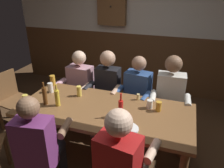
{
  "coord_description": "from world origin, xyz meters",
  "views": [
    {
      "loc": [
        0.8,
        -2.03,
        2.09
      ],
      "look_at": [
        0.0,
        0.32,
        0.96
      ],
      "focal_mm": 35.39,
      "sensor_mm": 36.0,
      "label": 1
    }
  ],
  "objects": [
    {
      "name": "chair_empty_far_end",
      "position": [
        -1.62,
        0.31,
        0.48
      ],
      "size": [
        0.51,
        0.51,
        0.88
      ],
      "rotation": [
        0.0,
        0.0,
        -1.74
      ],
      "color": "brown",
      "rests_on": "ground_plane"
    },
    {
      "name": "back_wall_wainscot",
      "position": [
        0.0,
        2.29,
        0.59
      ],
      "size": [
        5.53,
        0.12,
        1.18
      ],
      "primitive_type": "cube",
      "color": "brown",
      "rests_on": "ground_plane"
    },
    {
      "name": "person_3",
      "position": [
        0.69,
        0.73,
        0.69
      ],
      "size": [
        0.53,
        0.53,
        1.25
      ],
      "rotation": [
        0.0,
        0.0,
        3.2
      ],
      "color": "silver",
      "rests_on": "ground_plane"
    },
    {
      "name": "pint_glass_5",
      "position": [
        -0.42,
        0.23,
        0.83
      ],
      "size": [
        0.06,
        0.06,
        0.14
      ],
      "primitive_type": "cylinder",
      "color": "#E5C64C",
      "rests_on": "dining_table"
    },
    {
      "name": "plate_0",
      "position": [
        0.36,
        -0.27,
        0.77
      ],
      "size": [
        0.23,
        0.23,
        0.01
      ],
      "primitive_type": "cylinder",
      "color": "white",
      "rests_on": "dining_table"
    },
    {
      "name": "bottle_0",
      "position": [
        0.23,
        -0.07,
        0.87
      ],
      "size": [
        0.05,
        0.05,
        0.29
      ],
      "color": "red",
      "rests_on": "dining_table"
    },
    {
      "name": "person_2",
      "position": [
        0.22,
        0.72,
        0.66
      ],
      "size": [
        0.54,
        0.56,
        1.19
      ],
      "rotation": [
        0.0,
        0.0,
        2.99
      ],
      "color": "#2D4C84",
      "rests_on": "ground_plane"
    },
    {
      "name": "person_1",
      "position": [
        -0.23,
        0.71,
        0.68
      ],
      "size": [
        0.5,
        0.53,
        1.23
      ],
      "rotation": [
        0.0,
        0.0,
        3.11
      ],
      "color": "black",
      "rests_on": "ground_plane"
    },
    {
      "name": "wall_dart_cabinet",
      "position": [
        -0.63,
        2.16,
        1.69
      ],
      "size": [
        0.56,
        0.15,
        0.7
      ],
      "color": "brown"
    },
    {
      "name": "table_candle",
      "position": [
        0.32,
        0.37,
        0.8
      ],
      "size": [
        0.04,
        0.04,
        0.08
      ],
      "primitive_type": "cylinder",
      "color": "#F9E08C",
      "rests_on": "dining_table"
    },
    {
      "name": "bottle_2",
      "position": [
        -0.71,
        -0.09,
        0.88
      ],
      "size": [
        0.05,
        0.05,
        0.29
      ],
      "color": "#593314",
      "rests_on": "dining_table"
    },
    {
      "name": "pint_glass_2",
      "position": [
        -0.92,
        0.41,
        0.84
      ],
      "size": [
        0.07,
        0.07,
        0.15
      ],
      "primitive_type": "cylinder",
      "color": "gold",
      "rests_on": "dining_table"
    },
    {
      "name": "person_0",
      "position": [
        -0.69,
        0.72,
        0.66
      ],
      "size": [
        0.53,
        0.53,
        1.18
      ],
      "rotation": [
        0.0,
        0.0,
        3.08
      ],
      "color": "#B78493",
      "rests_on": "ground_plane"
    },
    {
      "name": "ground_plane",
      "position": [
        0.0,
        0.0,
        0.0
      ],
      "size": [
        6.64,
        6.64,
        0.0
      ],
      "primitive_type": "plane",
      "color": "#4C331E"
    },
    {
      "name": "dining_table",
      "position": [
        0.0,
        0.04,
        0.67
      ],
      "size": [
        2.03,
        0.91,
        0.76
      ],
      "color": "brown",
      "rests_on": "ground_plane"
    },
    {
      "name": "person_5",
      "position": [
        0.42,
        -0.65,
        0.69
      ],
      "size": [
        0.53,
        0.58,
        1.26
      ],
      "rotation": [
        0.0,
        0.0,
        -0.17
      ],
      "color": "#AD1919",
      "rests_on": "ground_plane"
    },
    {
      "name": "person_4",
      "position": [
        -0.42,
        -0.65,
        0.67
      ],
      "size": [
        0.53,
        0.57,
        1.22
      ],
      "rotation": [
        0.0,
        0.0,
        0.17
      ],
      "color": "#6B2D66",
      "rests_on": "ground_plane"
    },
    {
      "name": "pint_glass_0",
      "position": [
        0.5,
        0.22,
        0.81
      ],
      "size": [
        0.07,
        0.07,
        0.11
      ],
      "primitive_type": "cylinder",
      "color": "white",
      "rests_on": "dining_table"
    },
    {
      "name": "pint_glass_4",
      "position": [
        -0.94,
        -0.16,
        0.82
      ],
      "size": [
        0.07,
        0.07,
        0.12
      ],
      "primitive_type": "cylinder",
      "color": "#E5C64C",
      "rests_on": "dining_table"
    },
    {
      "name": "pint_glass_3",
      "position": [
        -0.83,
        0.2,
        0.83
      ],
      "size": [
        0.07,
        0.07,
        0.13
      ],
      "primitive_type": "cylinder",
      "color": "white",
      "rests_on": "dining_table"
    },
    {
      "name": "bottle_1",
      "position": [
        -0.55,
        -0.07,
        0.87
      ],
      "size": [
        0.06,
        0.06,
        0.27
      ],
      "color": "gold",
      "rests_on": "dining_table"
    },
    {
      "name": "pint_glass_1",
      "position": [
        0.6,
        0.19,
        0.82
      ],
      "size": [
        0.07,
        0.07,
        0.12
      ],
      "primitive_type": "cylinder",
      "color": "gold",
      "rests_on": "dining_table"
    }
  ]
}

